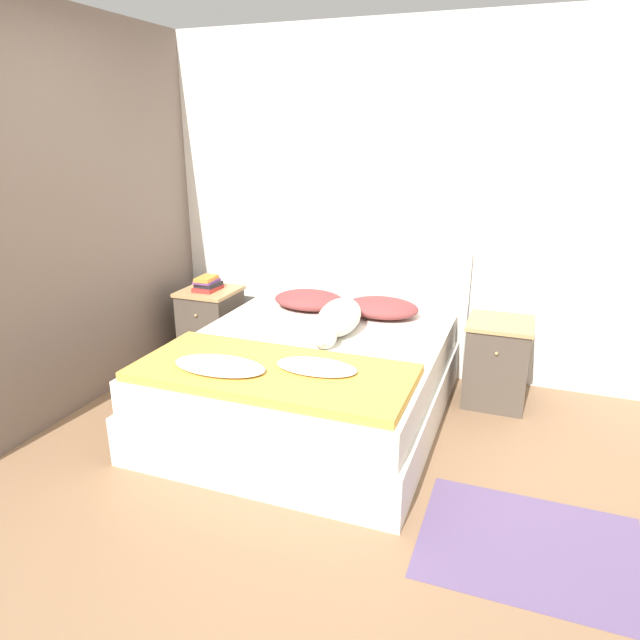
# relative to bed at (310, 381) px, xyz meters

# --- Properties ---
(ground_plane) EXTENTS (16.00, 16.00, 0.00)m
(ground_plane) POSITION_rel_bed_xyz_m (0.05, -1.08, -0.25)
(ground_plane) COLOR #896647
(wall_back) EXTENTS (9.00, 0.06, 2.55)m
(wall_back) POSITION_rel_bed_xyz_m (0.05, 1.05, 1.02)
(wall_back) COLOR white
(wall_back) RESTS_ON ground_plane
(wall_side_left) EXTENTS (0.06, 3.10, 2.55)m
(wall_side_left) POSITION_rel_bed_xyz_m (-1.54, -0.03, 1.02)
(wall_side_left) COLOR #706056
(wall_side_left) RESTS_ON ground_plane
(bed) EXTENTS (1.66, 1.91, 0.51)m
(bed) POSITION_rel_bed_xyz_m (0.00, 0.00, 0.00)
(bed) COLOR silver
(bed) RESTS_ON ground_plane
(headboard) EXTENTS (1.74, 0.06, 0.99)m
(headboard) POSITION_rel_bed_xyz_m (0.00, 0.98, 0.26)
(headboard) COLOR silver
(headboard) RESTS_ON ground_plane
(nightstand_left) EXTENTS (0.43, 0.45, 0.59)m
(nightstand_left) POSITION_rel_bed_xyz_m (-1.13, 0.65, 0.05)
(nightstand_left) COLOR #4C4238
(nightstand_left) RESTS_ON ground_plane
(nightstand_right) EXTENTS (0.43, 0.45, 0.59)m
(nightstand_right) POSITION_rel_bed_xyz_m (1.13, 0.65, 0.05)
(nightstand_right) COLOR #4C4238
(nightstand_right) RESTS_ON ground_plane
(pillow_left) EXTENTS (0.54, 0.40, 0.13)m
(pillow_left) POSITION_rel_bed_xyz_m (-0.28, 0.71, 0.33)
(pillow_left) COLOR brown
(pillow_left) RESTS_ON bed
(pillow_right) EXTENTS (0.54, 0.40, 0.13)m
(pillow_right) POSITION_rel_bed_xyz_m (0.28, 0.71, 0.33)
(pillow_right) COLOR brown
(pillow_right) RESTS_ON bed
(quilt) EXTENTS (1.54, 0.71, 0.09)m
(quilt) POSITION_rel_bed_xyz_m (-0.01, -0.56, 0.29)
(quilt) COLOR gold
(quilt) RESTS_ON bed
(dog) EXTENTS (0.26, 0.73, 0.23)m
(dog) POSITION_rel_bed_xyz_m (0.12, 0.22, 0.37)
(dog) COLOR silver
(dog) RESTS_ON bed
(book_stack) EXTENTS (0.18, 0.23, 0.11)m
(book_stack) POSITION_rel_bed_xyz_m (-1.13, 0.64, 0.39)
(book_stack) COLOR #AD2D28
(book_stack) RESTS_ON nightstand_left
(rug) EXTENTS (0.99, 0.78, 0.00)m
(rug) POSITION_rel_bed_xyz_m (1.41, -0.82, -0.25)
(rug) COLOR #604C75
(rug) RESTS_ON ground_plane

